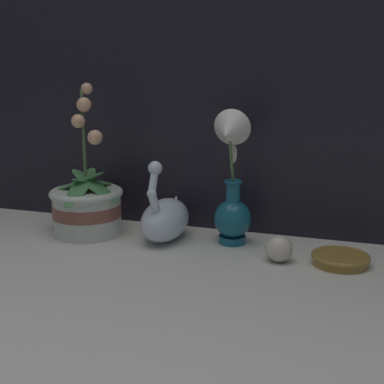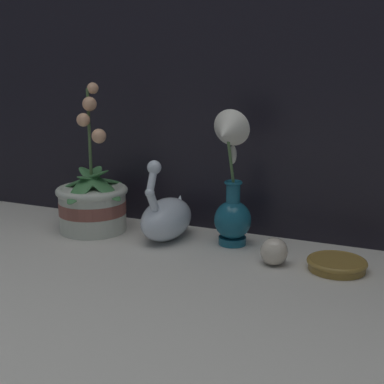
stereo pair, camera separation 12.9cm
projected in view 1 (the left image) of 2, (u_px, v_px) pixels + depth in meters
name	position (u px, v px, depth m)	size (l,w,h in m)	color
ground_plane	(190.00, 262.00, 1.19)	(2.80, 2.80, 0.00)	beige
orchid_potted_plant	(87.00, 205.00, 1.38)	(0.23, 0.22, 0.39)	beige
swan_figurine	(166.00, 217.00, 1.33)	(0.11, 0.20, 0.21)	silver
blue_vase	(231.00, 189.00, 1.27)	(0.09, 0.14, 0.33)	#195B75
glass_sphere	(279.00, 248.00, 1.19)	(0.06, 0.06, 0.06)	beige
amber_dish	(341.00, 258.00, 1.17)	(0.13, 0.13, 0.02)	olive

